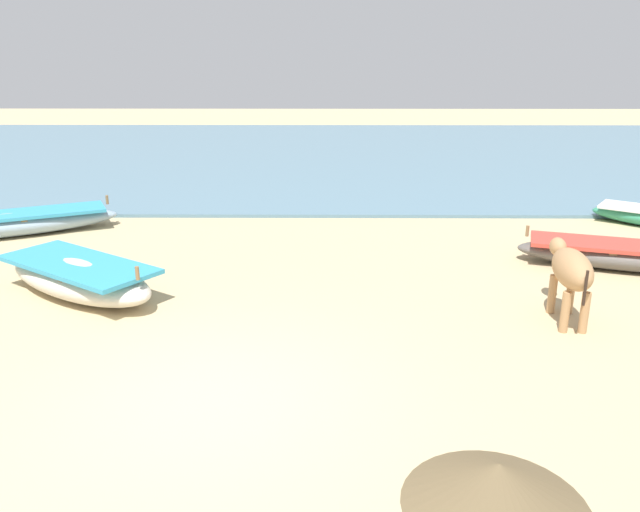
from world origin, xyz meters
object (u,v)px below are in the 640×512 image
(fishing_boat_2, at_px, (7,224))
(fishing_boat_5, at_px, (627,255))
(cow_adult_tan, at_px, (571,270))
(fishing_boat_0, at_px, (79,277))

(fishing_boat_2, height_order, fishing_boat_5, fishing_boat_2)
(cow_adult_tan, bearing_deg, fishing_boat_0, 87.46)
(fishing_boat_0, distance_m, fishing_boat_5, 9.36)
(fishing_boat_0, height_order, cow_adult_tan, cow_adult_tan)
(fishing_boat_0, relative_size, fishing_boat_2, 0.73)
(fishing_boat_0, relative_size, cow_adult_tan, 1.96)
(fishing_boat_0, distance_m, cow_adult_tan, 7.41)
(fishing_boat_0, distance_m, fishing_boat_2, 4.44)
(fishing_boat_5, height_order, cow_adult_tan, cow_adult_tan)
(fishing_boat_5, relative_size, cow_adult_tan, 2.34)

